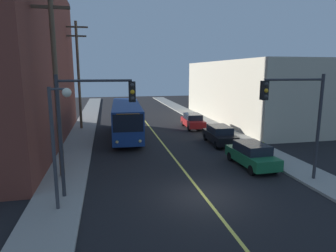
# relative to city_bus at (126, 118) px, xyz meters

# --- Properties ---
(ground_plane) EXTENTS (120.00, 120.00, 0.00)m
(ground_plane) POSITION_rel_city_bus_xyz_m (2.89, -14.83, -1.82)
(ground_plane) COLOR black
(sidewalk_left) EXTENTS (2.50, 90.00, 0.15)m
(sidewalk_left) POSITION_rel_city_bus_xyz_m (-4.36, -4.83, -1.74)
(sidewalk_left) COLOR gray
(sidewalk_left) RESTS_ON ground
(sidewalk_right) EXTENTS (2.50, 90.00, 0.15)m
(sidewalk_right) POSITION_rel_city_bus_xyz_m (10.14, -4.83, -1.74)
(sidewalk_right) COLOR gray
(sidewalk_right) RESTS_ON ground
(lane_stripe_center) EXTENTS (0.16, 60.00, 0.01)m
(lane_stripe_center) POSITION_rel_city_bus_xyz_m (2.89, 0.17, -1.81)
(lane_stripe_center) COLOR #D8CC4C
(lane_stripe_center) RESTS_ON ground
(building_right_warehouse) EXTENTS (12.00, 23.56, 7.48)m
(building_right_warehouse) POSITION_rel_city_bus_xyz_m (17.38, 5.99, 1.92)
(building_right_warehouse) COLOR beige
(building_right_warehouse) RESTS_ON ground
(city_bus) EXTENTS (3.07, 12.24, 3.20)m
(city_bus) POSITION_rel_city_bus_xyz_m (0.00, 0.00, 0.00)
(city_bus) COLOR navy
(city_bus) RESTS_ON ground
(parked_car_green) EXTENTS (1.93, 4.45, 1.62)m
(parked_car_green) POSITION_rel_city_bus_xyz_m (7.50, -11.06, -0.98)
(parked_car_green) COLOR #196038
(parked_car_green) RESTS_ON ground
(parked_car_black) EXTENTS (1.95, 4.46, 1.62)m
(parked_car_black) POSITION_rel_city_bus_xyz_m (7.71, -4.85, -0.98)
(parked_car_black) COLOR black
(parked_car_black) RESTS_ON ground
(parked_car_red) EXTENTS (1.95, 4.46, 1.62)m
(parked_car_red) POSITION_rel_city_bus_xyz_m (7.51, 2.55, -0.98)
(parked_car_red) COLOR maroon
(parked_car_red) RESTS_ON ground
(utility_pole_near) EXTENTS (2.40, 0.28, 11.04)m
(utility_pole_near) POSITION_rel_city_bus_xyz_m (-4.56, -10.61, 4.37)
(utility_pole_near) COLOR brown
(utility_pole_near) RESTS_ON sidewalk_left
(utility_pole_mid) EXTENTS (2.40, 0.28, 11.21)m
(utility_pole_mid) POSITION_rel_city_bus_xyz_m (-4.63, 4.41, 4.46)
(utility_pole_mid) COLOR brown
(utility_pole_mid) RESTS_ON sidewalk_left
(traffic_signal_left_corner) EXTENTS (3.75, 0.48, 6.00)m
(traffic_signal_left_corner) POSITION_rel_city_bus_xyz_m (-2.52, -13.71, 2.49)
(traffic_signal_left_corner) COLOR #2D2D33
(traffic_signal_left_corner) RESTS_ON sidewalk_left
(traffic_signal_right_corner) EXTENTS (3.75, 0.48, 6.00)m
(traffic_signal_right_corner) POSITION_rel_city_bus_xyz_m (8.30, -14.16, 2.49)
(traffic_signal_right_corner) COLOR #2D2D33
(traffic_signal_right_corner) RESTS_ON sidewalk_right
(street_lamp_left) EXTENTS (0.98, 0.40, 5.50)m
(street_lamp_left) POSITION_rel_city_bus_xyz_m (-3.94, -15.05, 1.92)
(street_lamp_left) COLOR #38383D
(street_lamp_left) RESTS_ON sidewalk_left
(fire_hydrant) EXTENTS (0.44, 0.26, 0.84)m
(fire_hydrant) POSITION_rel_city_bus_xyz_m (9.74, -8.59, -1.23)
(fire_hydrant) COLOR red
(fire_hydrant) RESTS_ON sidewalk_right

